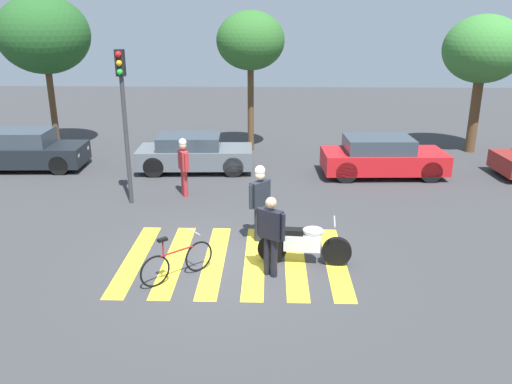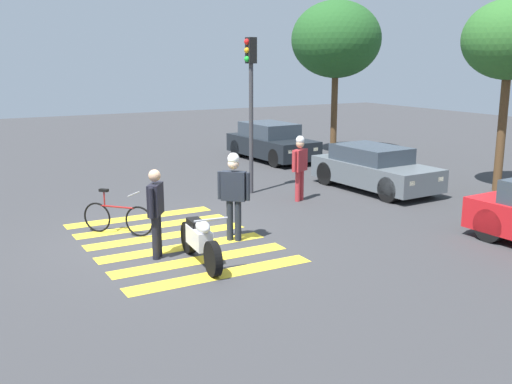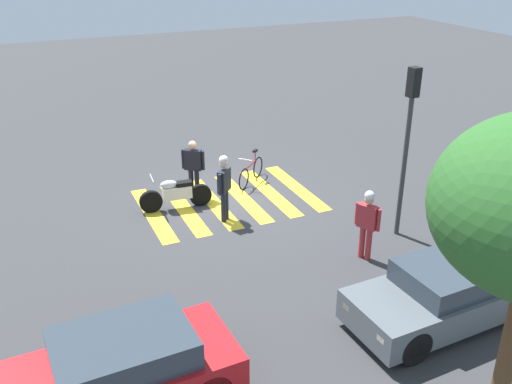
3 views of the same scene
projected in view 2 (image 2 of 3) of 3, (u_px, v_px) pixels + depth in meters
name	position (u px, v px, depth m)	size (l,w,h in m)	color
ground_plane	(175.00, 241.00, 12.57)	(60.00, 60.00, 0.00)	#38383A
police_motorcycle	(200.00, 240.00, 11.12)	(2.06, 0.62, 1.04)	black
leaning_bicycle	(117.00, 218.00, 13.02)	(1.32, 1.19, 1.00)	black
officer_on_foot	(156.00, 208.00, 11.34)	(0.58, 0.45, 1.74)	black
officer_by_motorcycle	(234.00, 190.00, 12.41)	(0.50, 0.54, 1.88)	#1E232D
pedestrian_bystander	(300.00, 163.00, 15.97)	(0.39, 0.61, 1.78)	#B22D33
crosswalk_stripes	(175.00, 241.00, 12.57)	(4.95, 3.59, 0.01)	yellow
car_black_suv	(271.00, 142.00, 22.56)	(4.10, 1.87, 1.40)	black
car_grey_coupe	(374.00, 169.00, 17.40)	(4.03, 1.84, 1.28)	black
traffic_light_pole	(251.00, 91.00, 16.46)	(0.26, 0.34, 4.35)	#38383D
street_tree_near	(336.00, 40.00, 23.21)	(3.51, 3.51, 6.01)	brown
street_tree_mid	(510.00, 41.00, 16.47)	(2.62, 2.62, 5.41)	brown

